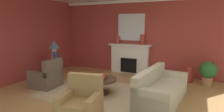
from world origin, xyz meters
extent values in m
plane|color=tan|center=(0.00, 0.00, 0.00)|extent=(9.10, 9.10, 0.00)
cube|color=#9E3833|center=(0.00, 3.00, 1.53)|extent=(7.60, 0.12, 3.05)
cube|color=#9E3833|center=(-3.56, 0.30, 1.53)|extent=(0.12, 6.48, 3.05)
cube|color=white|center=(0.00, 2.92, 2.97)|extent=(7.60, 0.08, 0.12)
cube|color=tan|center=(-0.34, 0.17, 0.01)|extent=(3.55, 2.32, 0.01)
cube|color=white|center=(-0.36, 2.80, 0.58)|extent=(1.60, 0.25, 1.17)
cube|color=black|center=(-0.36, 2.78, 0.35)|extent=(0.70, 0.26, 0.60)
cube|color=white|center=(-0.36, 2.77, 1.20)|extent=(1.80, 0.35, 0.06)
cube|color=silver|center=(-0.36, 2.91, 1.93)|extent=(1.14, 0.04, 1.10)
cube|color=#BCB299|center=(1.45, 0.36, 0.23)|extent=(1.11, 2.18, 0.45)
cube|color=#BCB299|center=(1.10, 0.40, 0.65)|extent=(0.42, 2.11, 0.40)
cube|color=#BCB299|center=(1.35, -0.58, 0.31)|extent=(0.92, 0.29, 0.62)
cube|color=#BCB299|center=(1.55, 1.31, 0.31)|extent=(0.92, 0.29, 0.62)
cube|color=brown|center=(-2.24, -0.09, 0.22)|extent=(0.83, 0.83, 0.44)
cube|color=brown|center=(-1.92, -0.08, 0.70)|extent=(0.19, 0.81, 0.51)
cube|color=brown|center=(-2.25, 0.24, 0.30)|extent=(0.81, 0.17, 0.60)
cube|color=brown|center=(-2.23, -0.42, 0.30)|extent=(0.81, 0.17, 0.60)
cube|color=#9E7A4C|center=(0.04, -1.40, 0.22)|extent=(0.94, 0.94, 0.44)
cube|color=#9E7A4C|center=(-0.02, -1.09, 0.70)|extent=(0.82, 0.31, 0.51)
cube|color=#9E7A4C|center=(-0.28, -1.47, 0.30)|extent=(0.29, 0.81, 0.60)
cube|color=#9E7A4C|center=(0.36, -1.34, 0.30)|extent=(0.29, 0.81, 0.60)
cylinder|color=#3D2D1E|center=(-0.34, 0.17, 0.43)|extent=(1.00, 1.00, 0.04)
cylinder|color=#3D2D1E|center=(-0.34, 0.17, 0.21)|extent=(0.12, 0.12, 0.41)
cylinder|color=#3D2D1E|center=(-0.34, 0.17, 0.01)|extent=(0.56, 0.56, 0.03)
cube|color=#3D2D1E|center=(-2.70, 0.87, 0.68)|extent=(0.56, 0.56, 0.04)
cube|color=#3D2D1E|center=(-2.70, 0.87, 0.33)|extent=(0.10, 0.10, 0.66)
cube|color=#3D2D1E|center=(-2.70, 0.87, 0.02)|extent=(0.45, 0.45, 0.04)
cylinder|color=beige|center=(-2.70, 0.87, 0.92)|extent=(0.18, 0.18, 0.45)
cone|color=#4C566B|center=(-2.70, 0.87, 1.30)|extent=(0.44, 0.44, 0.30)
cylinder|color=#9E3328|center=(0.19, 2.74, 1.44)|extent=(0.18, 0.18, 0.42)
cylinder|color=#9E3328|center=(-0.91, 2.74, 1.38)|extent=(0.18, 0.18, 0.30)
cylinder|color=navy|center=(-2.55, 0.75, 0.87)|extent=(0.15, 0.15, 0.34)
cylinder|color=#9E3328|center=(1.98, 2.49, 0.29)|extent=(0.30, 0.30, 0.58)
cube|color=maroon|center=(-0.39, 0.09, 0.47)|extent=(0.21, 0.17, 0.04)
cube|color=maroon|center=(-0.27, 0.10, 0.51)|extent=(0.26, 0.17, 0.05)
cube|color=maroon|center=(-0.25, 0.23, 0.56)|extent=(0.23, 0.23, 0.04)
cylinder|color=#A8754C|center=(2.58, 2.30, 0.15)|extent=(0.32, 0.32, 0.30)
sphere|color=#28602D|center=(2.58, 2.30, 0.55)|extent=(0.56, 0.56, 0.56)
camera|label=1|loc=(2.24, -4.48, 2.04)|focal=29.73mm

